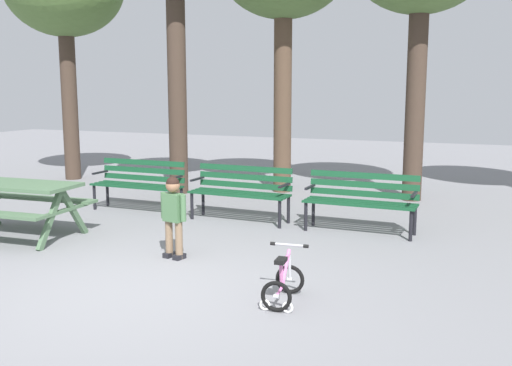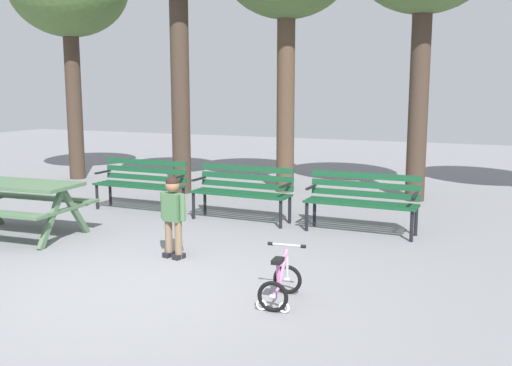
{
  "view_description": "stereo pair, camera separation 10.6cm",
  "coord_description": "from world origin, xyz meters",
  "views": [
    {
      "loc": [
        3.4,
        -4.95,
        2.08
      ],
      "look_at": [
        0.56,
        1.98,
        0.85
      ],
      "focal_mm": 41.28,
      "sensor_mm": 36.0,
      "label": 1
    },
    {
      "loc": [
        3.5,
        -4.91,
        2.08
      ],
      "look_at": [
        0.56,
        1.98,
        0.85
      ],
      "focal_mm": 41.28,
      "sensor_mm": 36.0,
      "label": 2
    }
  ],
  "objects": [
    {
      "name": "child_standing",
      "position": [
        -0.17,
        1.12,
        0.59
      ],
      "size": [
        0.38,
        0.21,
        1.01
      ],
      "color": "#7F664C",
      "rests_on": "ground"
    },
    {
      "name": "kids_bicycle",
      "position": [
        1.57,
        0.21,
        0.2
      ],
      "size": [
        0.4,
        0.58,
        0.54
      ],
      "color": "black",
      "rests_on": "ground"
    },
    {
      "name": "park_bench_left",
      "position": [
        -0.25,
        3.34,
        0.51
      ],
      "size": [
        1.62,
        0.51,
        0.85
      ],
      "color": "#144728",
      "rests_on": "ground"
    },
    {
      "name": "picnic_table",
      "position": [
        -2.75,
        1.2,
        0.59
      ],
      "size": [
        1.87,
        1.44,
        0.79
      ],
      "color": "#4C6B4C",
      "rests_on": "ground"
    },
    {
      "name": "ground",
      "position": [
        0.0,
        0.0,
        0.0
      ],
      "size": [
        36.0,
        36.0,
        0.0
      ],
      "primitive_type": "plane",
      "color": "gray"
    },
    {
      "name": "park_bench_far_left",
      "position": [
        -2.15,
        3.38,
        0.51
      ],
      "size": [
        1.61,
        0.48,
        0.85
      ],
      "color": "#144728",
      "rests_on": "ground"
    },
    {
      "name": "park_bench_right",
      "position": [
        1.65,
        3.31,
        0.51
      ],
      "size": [
        1.61,
        0.48,
        0.85
      ],
      "color": "#144728",
      "rests_on": "ground"
    }
  ]
}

